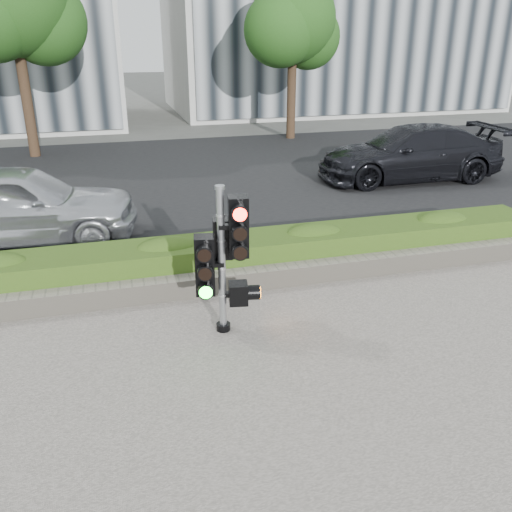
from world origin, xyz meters
The scene contains 11 objects.
ground centered at (0.00, 0.00, 0.00)m, with size 120.00×120.00×0.00m, color #51514C.
sidewalk centered at (0.00, -2.50, 0.01)m, with size 16.00×11.00×0.03m, color #9E9389.
road centered at (0.00, 10.00, 0.01)m, with size 60.00×13.00×0.02m, color black.
curb centered at (0.00, 3.15, 0.06)m, with size 60.00×0.25×0.12m, color gray.
stone_wall centered at (0.00, 1.90, 0.20)m, with size 12.00×0.32×0.34m, color gray.
hedge centered at (0.00, 2.55, 0.37)m, with size 12.00×1.00×0.68m, color #5B8428.
tree_left centered at (-4.52, 14.56, 5.04)m, with size 4.61×4.03×7.34m.
tree_right centered at (5.48, 15.55, 4.48)m, with size 4.10×3.58×6.53m.
traffic_signal centered at (-0.62, 0.66, 1.24)m, with size 0.79×0.61×2.19m.
car_silver centered at (-3.94, 5.39, 0.84)m, with size 1.94×4.81×1.64m, color #BABCC2.
car_dark centered at (6.61, 7.92, 0.81)m, with size 2.22×5.46×1.58m, color black.
Camera 1 is at (-2.07, -6.23, 4.09)m, focal length 38.00 mm.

